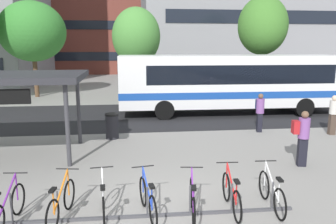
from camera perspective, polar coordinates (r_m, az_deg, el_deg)
ground at (r=8.13m, az=-0.38°, el=-15.88°), size 200.00×200.00×0.00m
bus_lane_asphalt at (r=17.98m, az=-3.91°, el=-0.59°), size 80.00×7.20×0.01m
city_bus at (r=18.48m, az=10.45°, el=5.13°), size 12.07×2.76×3.20m
bike_rack at (r=7.66m, az=-3.56°, el=-16.93°), size 6.65×0.14×0.70m
parked_bicycle_purple_0 at (r=7.93m, az=-25.76°, el=-14.73°), size 0.52×1.72×0.99m
parked_bicycle_orange_1 at (r=7.76m, az=-17.81°, el=-14.69°), size 0.52×1.71×0.99m
parked_bicycle_white_2 at (r=7.64m, az=-11.05°, el=-14.77°), size 0.52×1.72×0.99m
parked_bicycle_blue_3 at (r=7.58m, az=-3.50°, el=-14.80°), size 0.52×1.71×0.99m
parked_bicycle_purple_4 at (r=7.52m, az=4.22°, el=-15.01°), size 0.52×1.71×0.99m
parked_bicycle_red_5 at (r=7.92m, az=10.80°, el=-13.77°), size 0.52×1.72×0.99m
parked_bicycle_white_6 at (r=8.24m, az=17.33°, el=-13.07°), size 0.52×1.72×0.99m
commuter_red_pack_0 at (r=11.09m, az=22.04°, el=-3.61°), size 0.56×0.39×1.76m
commuter_navy_pack_1 at (r=15.60m, az=26.60°, el=0.00°), size 0.53×0.35×1.68m
commuter_navy_pack_2 at (r=14.97m, az=15.47°, el=0.36°), size 0.38×0.56×1.69m
trash_bin at (r=13.65m, az=-9.57°, el=-2.37°), size 0.55×0.55×1.03m
street_tree_0 at (r=23.23m, az=15.93°, el=13.99°), size 3.22×3.22×6.88m
street_tree_1 at (r=26.10m, az=-22.24°, el=12.64°), size 4.66×4.66×6.80m
street_tree_2 at (r=23.19m, az=-5.46°, el=12.73°), size 3.26×3.26×6.26m
building_centre_block at (r=50.80m, az=-8.72°, el=13.63°), size 18.66×13.92×11.67m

